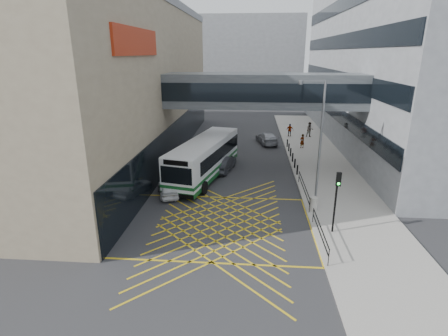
% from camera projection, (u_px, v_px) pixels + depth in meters
% --- Properties ---
extents(ground, '(120.00, 120.00, 0.00)m').
position_uv_depth(ground, '(219.00, 224.00, 23.08)').
color(ground, '#333335').
extents(building_whsmith, '(24.17, 42.00, 16.00)m').
position_uv_depth(building_whsmith, '(65.00, 80.00, 37.08)').
color(building_whsmith, gray).
rests_on(building_whsmith, ground).
extents(building_right, '(24.09, 44.00, 20.00)m').
position_uv_depth(building_right, '(442.00, 60.00, 40.84)').
color(building_right, gray).
rests_on(building_right, ground).
extents(building_far, '(28.00, 16.00, 18.00)m').
position_uv_depth(building_far, '(235.00, 61.00, 77.19)').
color(building_far, gray).
rests_on(building_far, ground).
extents(skybridge, '(20.00, 4.10, 3.00)m').
position_uv_depth(skybridge, '(264.00, 91.00, 31.86)').
color(skybridge, '#494E54').
rests_on(skybridge, ground).
extents(pavement, '(6.00, 54.00, 0.16)m').
position_uv_depth(pavement, '(318.00, 160.00, 36.57)').
color(pavement, '#A7A299').
rests_on(pavement, ground).
extents(box_junction, '(12.00, 9.00, 0.01)m').
position_uv_depth(box_junction, '(219.00, 224.00, 23.08)').
color(box_junction, gold).
rests_on(box_junction, ground).
extents(bus, '(5.44, 12.45, 3.40)m').
position_uv_depth(bus, '(205.00, 157.00, 31.49)').
color(bus, silver).
rests_on(bus, ground).
extents(car_white, '(2.80, 4.22, 1.24)m').
position_uv_depth(car_white, '(168.00, 188.00, 27.63)').
color(car_white, silver).
rests_on(car_white, ground).
extents(car_dark, '(2.70, 4.95, 1.47)m').
position_uv_depth(car_dark, '(223.00, 163.00, 33.35)').
color(car_dark, black).
rests_on(car_dark, ground).
extents(car_silver, '(3.08, 5.16, 1.50)m').
position_uv_depth(car_silver, '(267.00, 138.00, 43.35)').
color(car_silver, '#A0A2A9').
rests_on(car_silver, ground).
extents(traffic_light, '(0.28, 0.46, 3.98)m').
position_uv_depth(traffic_light, '(337.00, 194.00, 20.90)').
color(traffic_light, black).
rests_on(traffic_light, pavement).
extents(street_lamp, '(2.01, 0.55, 8.84)m').
position_uv_depth(street_lamp, '(318.00, 134.00, 25.18)').
color(street_lamp, slate).
rests_on(street_lamp, pavement).
extents(litter_bin, '(0.56, 0.56, 0.97)m').
position_uv_depth(litter_bin, '(314.00, 204.00, 24.66)').
color(litter_bin, '#ADA89E').
rests_on(litter_bin, pavement).
extents(kerb_railings, '(0.05, 12.54, 1.00)m').
position_uv_depth(kerb_railings, '(310.00, 204.00, 24.02)').
color(kerb_railings, black).
rests_on(kerb_railings, pavement).
extents(bollards, '(0.14, 10.14, 0.90)m').
position_uv_depth(bollards, '(292.00, 155.00, 36.61)').
color(bollards, black).
rests_on(bollards, pavement).
extents(pedestrian_a, '(0.80, 0.73, 1.65)m').
position_uv_depth(pedestrian_a, '(302.00, 141.00, 40.70)').
color(pedestrian_a, gray).
rests_on(pedestrian_a, pavement).
extents(pedestrian_b, '(1.03, 0.68, 1.97)m').
position_uv_depth(pedestrian_b, '(310.00, 130.00, 45.87)').
color(pedestrian_b, gray).
rests_on(pedestrian_b, pavement).
extents(pedestrian_c, '(1.05, 0.62, 1.67)m').
position_uv_depth(pedestrian_c, '(290.00, 130.00, 46.47)').
color(pedestrian_c, gray).
rests_on(pedestrian_c, pavement).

